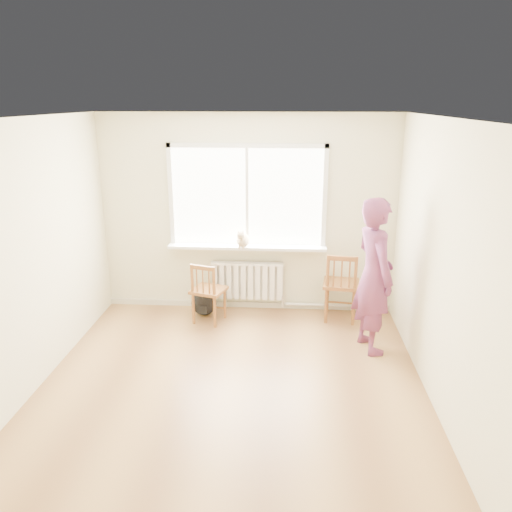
% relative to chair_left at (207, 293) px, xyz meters
% --- Properties ---
extents(floor, '(4.50, 4.50, 0.00)m').
position_rel_chair_left_xyz_m(floor, '(0.49, -1.70, -0.42)').
color(floor, '#AA7B45').
rests_on(floor, ground).
extents(ceiling, '(4.50, 4.50, 0.00)m').
position_rel_chair_left_xyz_m(ceiling, '(0.49, -1.70, 2.28)').
color(ceiling, white).
rests_on(ceiling, back_wall).
extents(back_wall, '(4.00, 0.01, 2.70)m').
position_rel_chair_left_xyz_m(back_wall, '(0.49, 0.55, 0.93)').
color(back_wall, beige).
rests_on(back_wall, ground).
extents(window, '(2.12, 0.05, 1.42)m').
position_rel_chair_left_xyz_m(window, '(0.49, 0.52, 1.24)').
color(window, white).
rests_on(window, back_wall).
extents(windowsill, '(2.15, 0.22, 0.04)m').
position_rel_chair_left_xyz_m(windowsill, '(0.49, 0.44, 0.51)').
color(windowsill, white).
rests_on(windowsill, back_wall).
extents(radiator, '(1.00, 0.12, 0.55)m').
position_rel_chair_left_xyz_m(radiator, '(0.49, 0.46, 0.02)').
color(radiator, white).
rests_on(radiator, back_wall).
extents(heating_pipe, '(1.40, 0.04, 0.04)m').
position_rel_chair_left_xyz_m(heating_pipe, '(1.74, 0.49, -0.34)').
color(heating_pipe, silver).
rests_on(heating_pipe, back_wall).
extents(baseboard, '(4.00, 0.03, 0.08)m').
position_rel_chair_left_xyz_m(baseboard, '(0.49, 0.53, -0.38)').
color(baseboard, beige).
rests_on(baseboard, ground).
extents(chair_left, '(0.51, 0.50, 0.83)m').
position_rel_chair_left_xyz_m(chair_left, '(0.00, 0.00, 0.00)').
color(chair_left, brown).
rests_on(chair_left, floor).
extents(chair_right, '(0.52, 0.50, 0.95)m').
position_rel_chair_left_xyz_m(chair_right, '(1.76, 0.18, 0.06)').
color(chair_right, brown).
rests_on(chair_right, floor).
extents(person, '(0.61, 0.77, 1.83)m').
position_rel_chair_left_xyz_m(person, '(2.04, -0.59, 0.50)').
color(person, '#AE3A66').
rests_on(person, floor).
extents(cat, '(0.20, 0.40, 0.27)m').
position_rel_chair_left_xyz_m(cat, '(0.44, 0.35, 0.64)').
color(cat, beige).
rests_on(cat, windowsill).
extents(backpack, '(0.40, 0.34, 0.35)m').
position_rel_chair_left_xyz_m(backpack, '(-0.09, 0.23, -0.24)').
color(backpack, black).
rests_on(backpack, floor).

